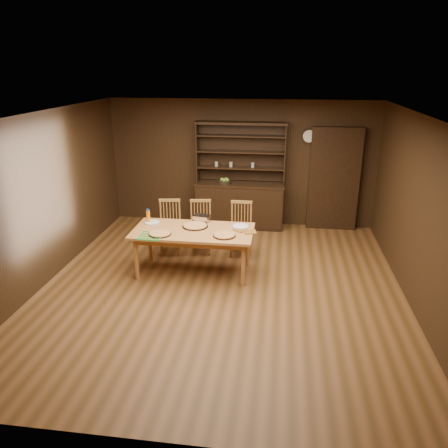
# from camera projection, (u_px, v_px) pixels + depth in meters

# --- Properties ---
(floor) EXTENTS (6.00, 6.00, 0.00)m
(floor) POSITION_uv_depth(u_px,v_px,m) (221.00, 287.00, 6.76)
(floor) COLOR brown
(floor) RESTS_ON ground
(room_shell) EXTENTS (6.00, 6.00, 6.00)m
(room_shell) POSITION_uv_depth(u_px,v_px,m) (221.00, 189.00, 6.22)
(room_shell) COLOR silver
(room_shell) RESTS_ON floor
(china_hutch) EXTENTS (1.84, 0.52, 2.17)m
(china_hutch) POSITION_uv_depth(u_px,v_px,m) (240.00, 199.00, 9.12)
(china_hutch) COLOR black
(china_hutch) RESTS_ON floor
(doorway) EXTENTS (1.00, 0.18, 2.10)m
(doorway) POSITION_uv_depth(u_px,v_px,m) (334.00, 179.00, 8.86)
(doorway) COLOR black
(doorway) RESTS_ON floor
(wall_clock) EXTENTS (0.30, 0.05, 0.30)m
(wall_clock) POSITION_uv_depth(u_px,v_px,m) (309.00, 136.00, 8.69)
(wall_clock) COLOR black
(wall_clock) RESTS_ON room_shell
(dining_table) EXTENTS (1.93, 0.96, 0.75)m
(dining_table) POSITION_uv_depth(u_px,v_px,m) (193.00, 235.00, 7.02)
(dining_table) COLOR #C68544
(dining_table) RESTS_ON floor
(chair_left) EXTENTS (0.45, 0.44, 0.98)m
(chair_left) POSITION_uv_depth(u_px,v_px,m) (170.00, 225.00, 7.89)
(chair_left) COLOR #B27E3D
(chair_left) RESTS_ON floor
(chair_center) EXTENTS (0.45, 0.43, 0.97)m
(chair_center) POSITION_uv_depth(u_px,v_px,m) (201.00, 225.00, 7.89)
(chair_center) COLOR #B27E3D
(chair_center) RESTS_ON floor
(chair_right) EXTENTS (0.40, 0.38, 0.97)m
(chair_right) POSITION_uv_depth(u_px,v_px,m) (241.00, 227.00, 7.80)
(chair_right) COLOR #B27E3D
(chair_right) RESTS_ON floor
(pizza_left) EXTENTS (0.36, 0.36, 0.04)m
(pizza_left) POSITION_uv_depth(u_px,v_px,m) (160.00, 234.00, 6.80)
(pizza_left) COLOR black
(pizza_left) RESTS_ON dining_table
(pizza_right) EXTENTS (0.35, 0.35, 0.04)m
(pizza_right) POSITION_uv_depth(u_px,v_px,m) (224.00, 235.00, 6.73)
(pizza_right) COLOR black
(pizza_right) RESTS_ON dining_table
(pizza_center) EXTENTS (0.42, 0.42, 0.04)m
(pizza_center) POSITION_uv_depth(u_px,v_px,m) (195.00, 226.00, 7.12)
(pizza_center) COLOR black
(pizza_center) RESTS_ON dining_table
(cooling_rack) EXTENTS (0.35, 0.35, 0.02)m
(cooling_rack) POSITION_uv_depth(u_px,v_px,m) (151.00, 236.00, 6.73)
(cooling_rack) COLOR green
(cooling_rack) RESTS_ON dining_table
(plate_left) EXTENTS (0.26, 0.26, 0.02)m
(plate_left) POSITION_uv_depth(u_px,v_px,m) (152.00, 222.00, 7.30)
(plate_left) COLOR white
(plate_left) RESTS_ON dining_table
(plate_right) EXTENTS (0.28, 0.28, 0.02)m
(plate_right) POSITION_uv_depth(u_px,v_px,m) (241.00, 226.00, 7.13)
(plate_right) COLOR white
(plate_right) RESTS_ON dining_table
(foil_dish) EXTENTS (0.30, 0.24, 0.11)m
(foil_dish) POSITION_uv_depth(u_px,v_px,m) (202.00, 218.00, 7.36)
(foil_dish) COLOR silver
(foil_dish) RESTS_ON dining_table
(juice_bottle) EXTENTS (0.06, 0.06, 0.23)m
(juice_bottle) POSITION_uv_depth(u_px,v_px,m) (148.00, 216.00, 7.28)
(juice_bottle) COLOR orange
(juice_bottle) RESTS_ON dining_table
(pot_holder_a) EXTENTS (0.23, 0.23, 0.01)m
(pot_holder_a) POSITION_uv_depth(u_px,v_px,m) (250.00, 232.00, 6.89)
(pot_holder_a) COLOR red
(pot_holder_a) RESTS_ON dining_table
(pot_holder_b) EXTENTS (0.27, 0.27, 0.01)m
(pot_holder_b) POSITION_uv_depth(u_px,v_px,m) (241.00, 230.00, 6.97)
(pot_holder_b) COLOR red
(pot_holder_b) RESTS_ON dining_table
(fruit_bowl) EXTENTS (0.27, 0.27, 0.12)m
(fruit_bowl) POSITION_uv_depth(u_px,v_px,m) (225.00, 181.00, 8.96)
(fruit_bowl) COLOR black
(fruit_bowl) RESTS_ON china_hutch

